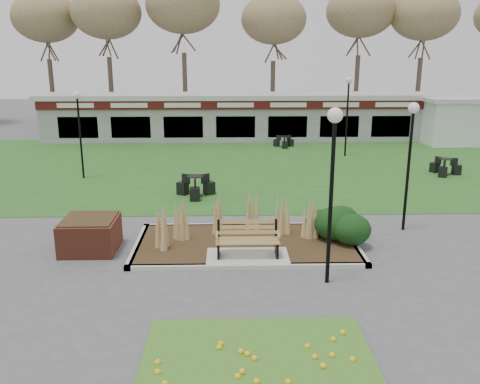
{
  "coord_description": "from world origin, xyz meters",
  "views": [
    {
      "loc": [
        -0.53,
        -12.54,
        5.4
      ],
      "look_at": [
        -0.16,
        2.0,
        1.4
      ],
      "focal_mm": 38.0,
      "sensor_mm": 36.0,
      "label": 1
    }
  ],
  "objects_px": {
    "park_bench": "(247,238)",
    "car_black": "(112,118)",
    "lamp_post_near_right": "(411,139)",
    "bistro_set_c": "(445,169)",
    "service_hut": "(458,120)",
    "food_pavilion": "(235,116)",
    "lamp_post_far_right": "(348,99)",
    "brick_planter": "(90,234)",
    "lamp_post_near_left": "(333,158)",
    "car_silver": "(72,114)",
    "bistro_set_a": "(196,189)",
    "bistro_set_d": "(284,143)",
    "lamp_post_mid_left": "(79,116)"
  },
  "relations": [
    {
      "from": "lamp_post_near_right",
      "to": "car_black",
      "type": "height_order",
      "value": "lamp_post_near_right"
    },
    {
      "from": "park_bench",
      "to": "bistro_set_a",
      "type": "relative_size",
      "value": 1.11
    },
    {
      "from": "lamp_post_mid_left",
      "to": "lamp_post_far_right",
      "type": "bearing_deg",
      "value": 20.25
    },
    {
      "from": "park_bench",
      "to": "brick_planter",
      "type": "distance_m",
      "value": 4.47
    },
    {
      "from": "food_pavilion",
      "to": "car_silver",
      "type": "height_order",
      "value": "food_pavilion"
    },
    {
      "from": "brick_planter",
      "to": "food_pavilion",
      "type": "relative_size",
      "value": 0.06
    },
    {
      "from": "bistro_set_d",
      "to": "service_hut",
      "type": "bearing_deg",
      "value": 5.35
    },
    {
      "from": "park_bench",
      "to": "bistro_set_c",
      "type": "height_order",
      "value": "park_bench"
    },
    {
      "from": "brick_planter",
      "to": "service_hut",
      "type": "height_order",
      "value": "service_hut"
    },
    {
      "from": "lamp_post_near_right",
      "to": "bistro_set_c",
      "type": "xyz_separation_m",
      "value": [
        4.38,
        7.32,
        -2.64
      ]
    },
    {
      "from": "lamp_post_far_right",
      "to": "bistro_set_a",
      "type": "distance_m",
      "value": 11.24
    },
    {
      "from": "lamp_post_near_right",
      "to": "bistro_set_c",
      "type": "height_order",
      "value": "lamp_post_near_right"
    },
    {
      "from": "bistro_set_d",
      "to": "lamp_post_far_right",
      "type": "bearing_deg",
      "value": -42.48
    },
    {
      "from": "service_hut",
      "to": "bistro_set_a",
      "type": "xyz_separation_m",
      "value": [
        -15.26,
        -11.55,
        -1.16
      ]
    },
    {
      "from": "bistro_set_c",
      "to": "lamp_post_near_right",
      "type": "bearing_deg",
      "value": -120.89
    },
    {
      "from": "park_bench",
      "to": "car_silver",
      "type": "height_order",
      "value": "car_silver"
    },
    {
      "from": "bistro_set_c",
      "to": "service_hut",
      "type": "bearing_deg",
      "value": 63.4
    },
    {
      "from": "car_silver",
      "to": "lamp_post_near_left",
      "type": "bearing_deg",
      "value": -145.52
    },
    {
      "from": "service_hut",
      "to": "lamp_post_near_right",
      "type": "height_order",
      "value": "lamp_post_near_right"
    },
    {
      "from": "bistro_set_c",
      "to": "bistro_set_d",
      "type": "bearing_deg",
      "value": 132.28
    },
    {
      "from": "lamp_post_near_right",
      "to": "car_black",
      "type": "relative_size",
      "value": 1.06
    },
    {
      "from": "lamp_post_near_left",
      "to": "lamp_post_far_right",
      "type": "relative_size",
      "value": 1.01
    },
    {
      "from": "car_black",
      "to": "service_hut",
      "type": "bearing_deg",
      "value": -92.22
    },
    {
      "from": "food_pavilion",
      "to": "bistro_set_d",
      "type": "height_order",
      "value": "food_pavilion"
    },
    {
      "from": "lamp_post_far_right",
      "to": "bistro_set_a",
      "type": "xyz_separation_m",
      "value": [
        -7.59,
        -7.8,
        -2.77
      ]
    },
    {
      "from": "food_pavilion",
      "to": "lamp_post_far_right",
      "type": "relative_size",
      "value": 5.85
    },
    {
      "from": "lamp_post_near_left",
      "to": "lamp_post_mid_left",
      "type": "xyz_separation_m",
      "value": [
        -8.8,
        10.81,
        -0.3
      ]
    },
    {
      "from": "lamp_post_near_left",
      "to": "bistro_set_c",
      "type": "bearing_deg",
      "value": 55.79
    },
    {
      "from": "bistro_set_c",
      "to": "bistro_set_d",
      "type": "xyz_separation_m",
      "value": [
        -6.56,
        7.21,
        -0.03
      ]
    },
    {
      "from": "lamp_post_near_right",
      "to": "bistro_set_a",
      "type": "xyz_separation_m",
      "value": [
        -6.77,
        3.98,
        -2.61
      ]
    },
    {
      "from": "park_bench",
      "to": "car_black",
      "type": "bearing_deg",
      "value": 109.6
    },
    {
      "from": "bistro_set_c",
      "to": "lamp_post_far_right",
      "type": "bearing_deg",
      "value": 128.54
    },
    {
      "from": "bistro_set_a",
      "to": "bistro_set_d",
      "type": "relative_size",
      "value": 1.24
    },
    {
      "from": "food_pavilion",
      "to": "lamp_post_near_right",
      "type": "bearing_deg",
      "value": -74.01
    },
    {
      "from": "food_pavilion",
      "to": "bistro_set_d",
      "type": "distance_m",
      "value": 4.28
    },
    {
      "from": "park_bench",
      "to": "bistro_set_c",
      "type": "bearing_deg",
      "value": 45.45
    },
    {
      "from": "brick_planter",
      "to": "lamp_post_mid_left",
      "type": "height_order",
      "value": "lamp_post_mid_left"
    },
    {
      "from": "car_silver",
      "to": "car_black",
      "type": "relative_size",
      "value": 1.28
    },
    {
      "from": "lamp_post_far_right",
      "to": "car_black",
      "type": "height_order",
      "value": "lamp_post_far_right"
    },
    {
      "from": "bistro_set_d",
      "to": "lamp_post_mid_left",
      "type": "bearing_deg",
      "value": -142.6
    },
    {
      "from": "park_bench",
      "to": "service_hut",
      "type": "height_order",
      "value": "service_hut"
    },
    {
      "from": "brick_planter",
      "to": "car_black",
      "type": "height_order",
      "value": "car_black"
    },
    {
      "from": "service_hut",
      "to": "lamp_post_near_left",
      "type": "bearing_deg",
      "value": -121.11
    },
    {
      "from": "food_pavilion",
      "to": "lamp_post_near_right",
      "type": "xyz_separation_m",
      "value": [
        5.01,
        -17.49,
        1.43
      ]
    },
    {
      "from": "service_hut",
      "to": "lamp_post_near_left",
      "type": "distance_m",
      "value": 22.55
    },
    {
      "from": "brick_planter",
      "to": "bistro_set_c",
      "type": "relative_size",
      "value": 1.06
    },
    {
      "from": "lamp_post_near_right",
      "to": "car_black",
      "type": "xyz_separation_m",
      "value": [
        -14.19,
        23.57,
        -2.28
      ]
    },
    {
      "from": "bistro_set_d",
      "to": "car_black",
      "type": "bearing_deg",
      "value": 143.04
    },
    {
      "from": "brick_planter",
      "to": "park_bench",
      "type": "bearing_deg",
      "value": -9.69
    },
    {
      "from": "brick_planter",
      "to": "food_pavilion",
      "type": "bearing_deg",
      "value": 76.94
    }
  ]
}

